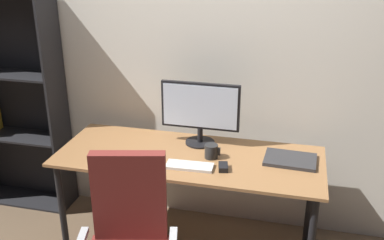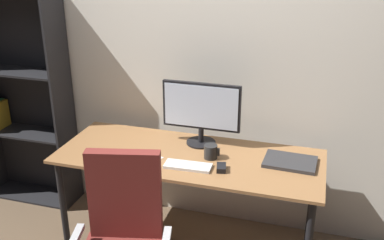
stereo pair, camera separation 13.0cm
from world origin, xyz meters
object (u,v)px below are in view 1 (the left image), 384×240
desk (189,166)px  laptop (290,160)px  monitor (200,109)px  bookshelf (15,105)px  coffee_mug (211,151)px  mouse (223,167)px  keyboard (190,166)px

desk → laptop: (0.64, 0.07, 0.09)m
laptop → monitor: bearing=171.2°
bookshelf → coffee_mug: bearing=-11.5°
monitor → mouse: 0.46m
mouse → bookshelf: bookshelf is taller
keyboard → laptop: bearing=18.6°
coffee_mug → bookshelf: size_ratio=0.06×
monitor → coffee_mug: monitor is taller
coffee_mug → laptop: (0.49, 0.07, -0.03)m
mouse → bookshelf: bearing=152.9°
coffee_mug → desk: bearing=-178.4°
monitor → coffee_mug: size_ratio=5.23×
keyboard → bookshelf: 1.62m
laptop → keyboard: bearing=-156.1°
desk → monitor: (0.03, 0.20, 0.33)m
monitor → bookshelf: size_ratio=0.31×
laptop → desk: bearing=-171.0°
keyboard → bookshelf: size_ratio=0.17×
laptop → mouse: bearing=-149.4°
keyboard → coffee_mug: coffee_mug is taller
monitor → keyboard: (0.02, -0.36, -0.24)m
mouse → laptop: (0.39, 0.21, -0.01)m
mouse → keyboard: bearing=174.7°
monitor → keyboard: bearing=-87.5°
desk → coffee_mug: size_ratio=16.97×
desk → mouse: 0.30m
coffee_mug → laptop: size_ratio=0.32×
monitor → bookshelf: bearing=174.6°
desk → bookshelf: size_ratio=1.02×
mouse → desk: bearing=139.4°
desk → mouse: size_ratio=17.90×
desk → coffee_mug: 0.19m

